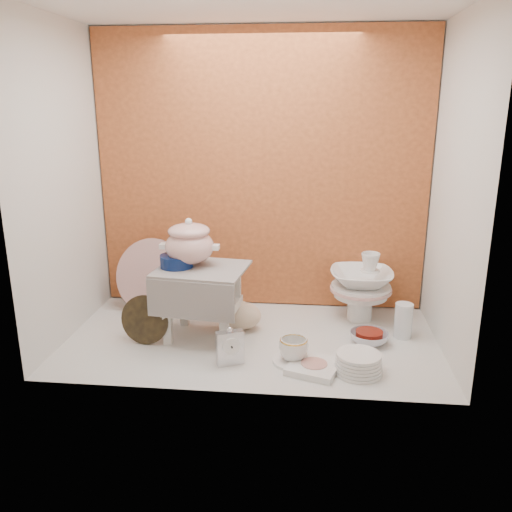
{
  "coord_description": "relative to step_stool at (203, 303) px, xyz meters",
  "views": [
    {
      "loc": [
        0.27,
        -2.36,
        1.12
      ],
      "look_at": [
        0.02,
        0.02,
        0.42
      ],
      "focal_mm": 37.05,
      "sensor_mm": 36.0,
      "label": 1
    }
  ],
  "objects": [
    {
      "name": "ground",
      "position": [
        0.24,
        -0.01,
        -0.18
      ],
      "size": [
        1.8,
        1.8,
        0.0
      ],
      "primitive_type": "plane",
      "color": "silver",
      "rests_on": "ground"
    },
    {
      "name": "niche_shell",
      "position": [
        0.24,
        0.17,
        0.75
      ],
      "size": [
        1.86,
        1.03,
        1.53
      ],
      "color": "#C36130",
      "rests_on": "ground"
    },
    {
      "name": "step_stool",
      "position": [
        0.0,
        0.0,
        0.0
      ],
      "size": [
        0.45,
        0.4,
        0.36
      ],
      "primitive_type": null,
      "rotation": [
        0.0,
        0.0,
        -0.12
      ],
      "color": "silver",
      "rests_on": "ground"
    },
    {
      "name": "soup_tureen",
      "position": [
        -0.06,
        0.04,
        0.3
      ],
      "size": [
        0.33,
        0.33,
        0.24
      ],
      "primitive_type": null,
      "rotation": [
        0.0,
        0.0,
        -0.21
      ],
      "color": "white",
      "rests_on": "step_stool"
    },
    {
      "name": "cobalt_bowl",
      "position": [
        -0.12,
        0.0,
        0.21
      ],
      "size": [
        0.2,
        0.2,
        0.06
      ],
      "primitive_type": "cylinder",
      "rotation": [
        0.0,
        0.0,
        -0.28
      ],
      "color": "#0A1A4C",
      "rests_on": "step_stool"
    },
    {
      "name": "floral_platter",
      "position": [
        -0.35,
        0.3,
        0.02
      ],
      "size": [
        0.43,
        0.2,
        0.4
      ],
      "primitive_type": null,
      "rotation": [
        0.0,
        0.0,
        -0.13
      ],
      "color": "silver",
      "rests_on": "ground"
    },
    {
      "name": "blue_white_vase",
      "position": [
        -0.22,
        0.35,
        -0.04
      ],
      "size": [
        0.3,
        0.3,
        0.27
      ],
      "primitive_type": "imported",
      "rotation": [
        0.0,
        0.0,
        0.17
      ],
      "color": "silver",
      "rests_on": "ground"
    },
    {
      "name": "lacquer_tray",
      "position": [
        -0.26,
        -0.1,
        -0.06
      ],
      "size": [
        0.24,
        0.08,
        0.24
      ],
      "primitive_type": null,
      "rotation": [
        0.0,
        0.0,
        -0.12
      ],
      "color": "black",
      "rests_on": "ground"
    },
    {
      "name": "mantel_clock",
      "position": [
        0.17,
        -0.27,
        -0.09
      ],
      "size": [
        0.13,
        0.09,
        0.18
      ],
      "primitive_type": "cube",
      "rotation": [
        0.0,
        0.0,
        0.42
      ],
      "color": "silver",
      "rests_on": "ground"
    },
    {
      "name": "plush_pig",
      "position": [
        0.17,
        0.1,
        -0.1
      ],
      "size": [
        0.32,
        0.28,
        0.16
      ],
      "primitive_type": "ellipsoid",
      "rotation": [
        0.0,
        0.0,
        -0.41
      ],
      "color": "#CFB192",
      "rests_on": "ground"
    },
    {
      "name": "teacup_saucer",
      "position": [
        0.45,
        -0.23,
        -0.17
      ],
      "size": [
        0.24,
        0.24,
        0.01
      ],
      "primitive_type": "cylinder",
      "rotation": [
        0.0,
        0.0,
        -0.4
      ],
      "color": "white",
      "rests_on": "ground"
    },
    {
      "name": "gold_rim_teacup",
      "position": [
        0.45,
        -0.23,
        -0.11
      ],
      "size": [
        0.13,
        0.13,
        0.1
      ],
      "primitive_type": "imported",
      "rotation": [
        0.0,
        0.0,
        -0.04
      ],
      "color": "white",
      "rests_on": "teacup_saucer"
    },
    {
      "name": "lattice_dish",
      "position": [
        0.54,
        -0.29,
        -0.16
      ],
      "size": [
        0.26,
        0.26,
        0.03
      ],
      "primitive_type": "cube",
      "rotation": [
        0.0,
        0.0,
        -0.32
      ],
      "color": "white",
      "rests_on": "ground"
    },
    {
      "name": "dinner_plate_stack",
      "position": [
        0.73,
        -0.29,
        -0.13
      ],
      "size": [
        0.21,
        0.21,
        0.09
      ],
      "primitive_type": "cylinder",
      "rotation": [
        0.0,
        0.0,
        0.0
      ],
      "color": "white",
      "rests_on": "ground"
    },
    {
      "name": "crystal_bowl",
      "position": [
        0.81,
        0.0,
        -0.15
      ],
      "size": [
        0.24,
        0.24,
        0.06
      ],
      "primitive_type": "imported",
      "rotation": [
        0.0,
        0.0,
        0.36
      ],
      "color": "silver",
      "rests_on": "ground"
    },
    {
      "name": "clear_glass_vase",
      "position": [
        0.98,
        0.09,
        -0.09
      ],
      "size": [
        0.11,
        0.11,
        0.17
      ],
      "primitive_type": "cylinder",
      "rotation": [
        0.0,
        0.0,
        0.37
      ],
      "color": "silver",
      "rests_on": "ground"
    },
    {
      "name": "porcelain_tower",
      "position": [
        0.79,
        0.3,
        0.01
      ],
      "size": [
        0.41,
        0.41,
        0.37
      ],
      "primitive_type": null,
      "rotation": [
        0.0,
        0.0,
        -0.33
      ],
      "color": "white",
      "rests_on": "ground"
    }
  ]
}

